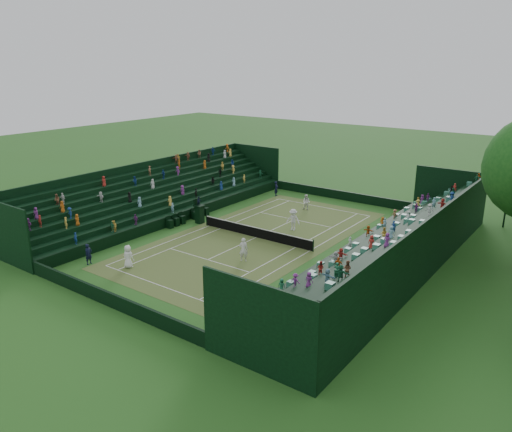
{
  "coord_description": "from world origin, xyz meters",
  "views": [
    {
      "loc": [
        24.48,
        -33.42,
        14.92
      ],
      "look_at": [
        0.0,
        0.0,
        2.0
      ],
      "focal_mm": 35.0,
      "sensor_mm": 36.0,
      "label": 1
    }
  ],
  "objects_px": {
    "player_near_west": "(128,257)",
    "player_far_west": "(306,202)",
    "player_near_east": "(243,250)",
    "tennis_net": "(256,232)",
    "umpire_chair": "(199,212)",
    "player_far_east": "(293,220)"
  },
  "relations": [
    {
      "from": "umpire_chair",
      "to": "tennis_net",
      "type": "bearing_deg",
      "value": -1.27
    },
    {
      "from": "player_near_west",
      "to": "player_far_west",
      "type": "distance_m",
      "value": 21.29
    },
    {
      "from": "player_near_east",
      "to": "umpire_chair",
      "type": "bearing_deg",
      "value": -56.17
    },
    {
      "from": "player_near_west",
      "to": "player_far_west",
      "type": "relative_size",
      "value": 1.08
    },
    {
      "from": "player_near_west",
      "to": "player_near_east",
      "type": "relative_size",
      "value": 0.93
    },
    {
      "from": "player_far_west",
      "to": "player_far_east",
      "type": "relative_size",
      "value": 0.81
    },
    {
      "from": "umpire_chair",
      "to": "player_far_east",
      "type": "distance_m",
      "value": 9.07
    },
    {
      "from": "player_near_east",
      "to": "player_far_west",
      "type": "distance_m",
      "value": 15.29
    },
    {
      "from": "tennis_net",
      "to": "player_near_east",
      "type": "bearing_deg",
      "value": -64.03
    },
    {
      "from": "tennis_net",
      "to": "umpire_chair",
      "type": "relative_size",
      "value": 4.4
    },
    {
      "from": "tennis_net",
      "to": "player_far_west",
      "type": "relative_size",
      "value": 7.09
    },
    {
      "from": "player_near_west",
      "to": "umpire_chair",
      "type": "bearing_deg",
      "value": -87.23
    },
    {
      "from": "tennis_net",
      "to": "umpire_chair",
      "type": "distance_m",
      "value": 6.85
    },
    {
      "from": "player_near_east",
      "to": "tennis_net",
      "type": "bearing_deg",
      "value": -91.42
    },
    {
      "from": "tennis_net",
      "to": "player_near_west",
      "type": "bearing_deg",
      "value": -109.0
    },
    {
      "from": "player_near_east",
      "to": "player_far_west",
      "type": "bearing_deg",
      "value": -105.21
    },
    {
      "from": "umpire_chair",
      "to": "player_near_west",
      "type": "distance_m",
      "value": 11.6
    },
    {
      "from": "umpire_chair",
      "to": "player_near_east",
      "type": "bearing_deg",
      "value": -28.79
    },
    {
      "from": "player_near_east",
      "to": "player_near_west",
      "type": "bearing_deg",
      "value": 17.31
    },
    {
      "from": "tennis_net",
      "to": "player_near_east",
      "type": "xyz_separation_m",
      "value": [
        2.39,
        -4.91,
        0.43
      ]
    },
    {
      "from": "tennis_net",
      "to": "player_near_west",
      "type": "height_order",
      "value": "player_near_west"
    },
    {
      "from": "player_far_west",
      "to": "player_far_east",
      "type": "xyz_separation_m",
      "value": [
        2.36,
        -6.37,
        0.19
      ]
    }
  ]
}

